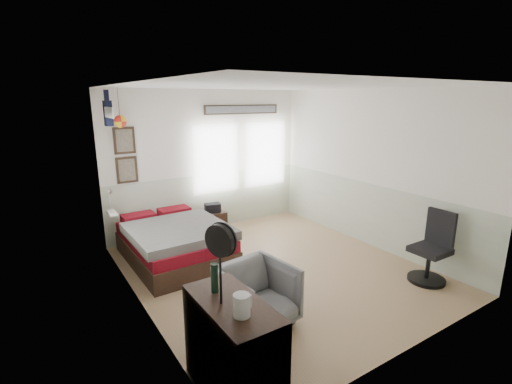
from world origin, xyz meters
TOP-DOWN VIEW (x-y plane):
  - ground_plane at (0.00, 0.00)m, footprint 4.00×4.50m
  - room_shell at (-0.08, 0.19)m, footprint 4.02×4.52m
  - wall_decor at (-1.10, 1.96)m, footprint 3.55×1.32m
  - bed at (-1.16, 1.16)m, footprint 1.45×1.97m
  - dresser at (-1.74, -1.77)m, footprint 0.48×1.00m
  - armchair at (-0.98, -1.00)m, footprint 0.85×0.86m
  - nightstand at (-0.12, 1.88)m, footprint 0.45×0.36m
  - task_chair at (1.66, -1.46)m, footprint 0.51×0.51m
  - kettle at (-1.77, -1.99)m, footprint 0.16×0.14m
  - bottle at (-1.78, -1.54)m, footprint 0.07×0.07m
  - stand_fan at (-1.81, -1.74)m, footprint 0.17×0.27m
  - black_bag at (-0.12, 1.88)m, footprint 0.31×0.24m

SIDE VIEW (x-z plane):
  - ground_plane at x=0.00m, z-range -0.01..0.00m
  - nightstand at x=-0.12m, z-range 0.00..0.44m
  - bed at x=-1.16m, z-range -0.01..0.62m
  - armchair at x=-0.98m, z-range 0.00..0.71m
  - task_chair at x=1.66m, z-range -0.10..0.93m
  - dresser at x=-1.74m, z-range 0.00..0.90m
  - black_bag at x=-0.12m, z-range 0.44..0.61m
  - kettle at x=-1.77m, z-range 0.90..1.08m
  - bottle at x=-1.78m, z-range 0.90..1.16m
  - stand_fan at x=-1.81m, z-range 1.09..1.79m
  - room_shell at x=-0.08m, z-range 0.26..2.97m
  - wall_decor at x=-1.10m, z-range 1.38..2.82m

